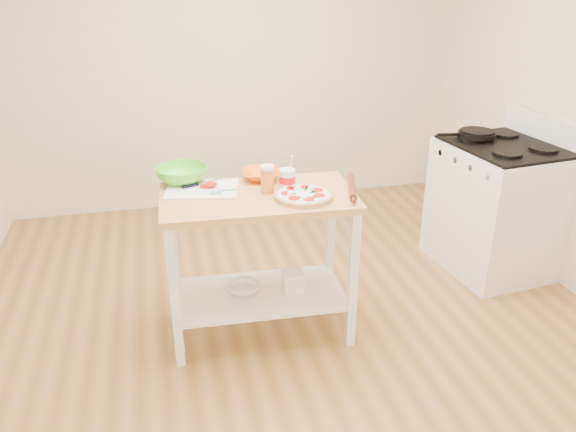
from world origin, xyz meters
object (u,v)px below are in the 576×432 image
at_px(pizza, 303,195).
at_px(beer_pint, 267,179).
at_px(gas_stove, 496,207).
at_px(knife, 198,184).
at_px(orange_bowl, 261,175).
at_px(yogurt_tub, 287,179).
at_px(cutting_board, 202,188).
at_px(spatula, 222,191).
at_px(shelf_bin, 293,280).
at_px(prep_island, 259,236).
at_px(shelf_glass_bowl, 244,288).
at_px(green_bowl, 182,175).
at_px(skillet, 476,134).
at_px(rolling_pin, 352,187).

height_order(pizza, beer_pint, beer_pint).
height_order(gas_stove, knife, gas_stove).
distance_m(orange_bowl, yogurt_tub, 0.22).
distance_m(cutting_board, spatula, 0.14).
xyz_separation_m(knife, beer_pint, (0.38, -0.18, 0.06)).
height_order(pizza, shelf_bin, pizza).
bearing_deg(prep_island, pizza, -24.31).
distance_m(cutting_board, knife, 0.05).
relative_size(orange_bowl, beer_pint, 1.45).
xyz_separation_m(cutting_board, shelf_glass_bowl, (0.20, -0.12, -0.62)).
bearing_deg(gas_stove, shelf_glass_bowl, -175.19).
relative_size(prep_island, green_bowl, 3.67).
height_order(pizza, cutting_board, pizza).
bearing_deg(orange_bowl, prep_island, -105.20).
height_order(orange_bowl, shelf_glass_bowl, orange_bowl).
bearing_deg(shelf_glass_bowl, green_bowl, 137.73).
bearing_deg(knife, spatula, -68.94).
bearing_deg(beer_pint, yogurt_tub, 15.10).
bearing_deg(skillet, cutting_board, -158.11).
distance_m(pizza, yogurt_tub, 0.17).
height_order(pizza, knife, pizza).
distance_m(green_bowl, yogurt_tub, 0.63).
distance_m(gas_stove, green_bowl, 2.27).
height_order(gas_stove, beer_pint, gas_stove).
bearing_deg(prep_island, skillet, 19.10).
distance_m(spatula, knife, 0.19).
bearing_deg(rolling_pin, cutting_board, 165.84).
bearing_deg(orange_bowl, yogurt_tub, -57.63).
xyz_separation_m(yogurt_tub, shelf_glass_bowl, (-0.28, -0.03, -0.67)).
bearing_deg(green_bowl, orange_bowl, -7.39).
bearing_deg(shelf_bin, shelf_glass_bowl, 173.05).
relative_size(skillet, beer_pint, 2.69).
xyz_separation_m(prep_island, rolling_pin, (0.53, -0.06, 0.28)).
xyz_separation_m(green_bowl, yogurt_tub, (0.58, -0.24, 0.01)).
relative_size(pizza, cutting_board, 0.73).
relative_size(spatula, yogurt_tub, 0.74).
bearing_deg(yogurt_tub, green_bowl, 157.12).
distance_m(spatula, beer_pint, 0.26).
xyz_separation_m(beer_pint, yogurt_tub, (0.12, 0.03, -0.02)).
relative_size(gas_stove, skillet, 2.63).
bearing_deg(knife, rolling_pin, -36.64).
distance_m(knife, rolling_pin, 0.89).
relative_size(rolling_pin, shelf_glass_bowl, 1.79).
bearing_deg(shelf_bin, orange_bowl, 119.12).
relative_size(prep_island, rolling_pin, 3.20).
bearing_deg(pizza, shelf_glass_bowl, 157.98).
bearing_deg(prep_island, cutting_board, 153.56).
bearing_deg(pizza, spatula, 159.17).
relative_size(beer_pint, shelf_bin, 1.27).
xyz_separation_m(rolling_pin, shelf_bin, (-0.33, 0.05, -0.60)).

